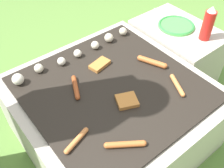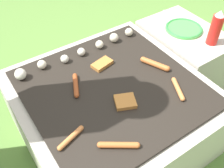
# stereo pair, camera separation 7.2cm
# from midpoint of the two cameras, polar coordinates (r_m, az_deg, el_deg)

# --- Properties ---
(ground_plane) EXTENTS (14.00, 14.00, 0.00)m
(ground_plane) POSITION_cam_midpoint_polar(r_m,az_deg,el_deg) (1.62, -1.30, -11.10)
(ground_plane) COLOR #567F38
(grill) EXTENTS (0.92, 0.92, 0.42)m
(grill) POSITION_cam_midpoint_polar(r_m,az_deg,el_deg) (1.45, -1.43, -6.52)
(grill) COLOR #B2AA9E
(grill) RESTS_ON ground_plane
(side_ledge) EXTENTS (0.39, 0.55, 0.42)m
(side_ledge) POSITION_cam_midpoint_polar(r_m,az_deg,el_deg) (1.86, 12.24, 6.32)
(side_ledge) COLOR #B2AA9E
(side_ledge) RESTS_ON ground_plane
(sausage_front_right) EXTENTS (0.09, 0.16, 0.03)m
(sausage_front_right) POSITION_cam_midpoint_polar(r_m,az_deg,el_deg) (1.42, 7.28, 4.77)
(sausage_front_right) COLOR #B7602D
(sausage_front_right) RESTS_ON grill
(sausage_mid_right) EXTENTS (0.15, 0.11, 0.03)m
(sausage_mid_right) POSITION_cam_midpoint_polar(r_m,az_deg,el_deg) (1.07, 0.92, -13.07)
(sausage_mid_right) COLOR #B7602D
(sausage_mid_right) RESTS_ON grill
(sausage_front_center) EXTENTS (0.08, 0.15, 0.02)m
(sausage_front_center) POSITION_cam_midpoint_polar(r_m,az_deg,el_deg) (1.29, -9.53, -0.75)
(sausage_front_center) COLOR #93421E
(sausage_front_center) RESTS_ON grill
(sausage_back_center) EXTENTS (0.08, 0.14, 0.02)m
(sausage_back_center) POSITION_cam_midpoint_polar(r_m,az_deg,el_deg) (1.31, 12.51, -0.29)
(sausage_back_center) COLOR #C6753D
(sausage_back_center) RESTS_ON grill
(sausage_front_left) EXTENTS (0.14, 0.06, 0.02)m
(sausage_front_left) POSITION_cam_midpoint_polar(r_m,az_deg,el_deg) (1.10, -9.64, -12.07)
(sausage_front_left) COLOR #C6753D
(sausage_front_left) RESTS_ON grill
(bread_slice_left) EXTENTS (0.12, 0.12, 0.02)m
(bread_slice_left) POSITION_cam_midpoint_polar(r_m,az_deg,el_deg) (1.22, 1.56, -3.69)
(bread_slice_left) COLOR #B27033
(bread_slice_left) RESTS_ON grill
(bread_slice_center) EXTENTS (0.12, 0.08, 0.02)m
(bread_slice_center) POSITION_cam_midpoint_polar(r_m,az_deg,el_deg) (1.40, -4.17, 4.22)
(bread_slice_center) COLOR #B27033
(bread_slice_center) RESTS_ON grill
(mushroom_row) EXTENTS (0.73, 0.07, 0.06)m
(mushroom_row) POSITION_cam_midpoint_polar(r_m,az_deg,el_deg) (1.46, -9.76, 6.39)
(mushroom_row) COLOR silver
(mushroom_row) RESTS_ON grill
(plate_colorful) EXTENTS (0.23, 0.23, 0.02)m
(plate_colorful) POSITION_cam_midpoint_polar(r_m,az_deg,el_deg) (1.75, 12.65, 12.32)
(plate_colorful) COLOR #4CB24C
(plate_colorful) RESTS_ON side_ledge
(condiment_bottle) EXTENTS (0.06, 0.06, 0.21)m
(condiment_bottle) POSITION_cam_midpoint_polar(r_m,az_deg,el_deg) (1.64, 18.98, 12.23)
(condiment_bottle) COLOR red
(condiment_bottle) RESTS_ON side_ledge
(fork_utensil) EXTENTS (0.09, 0.16, 0.01)m
(fork_utensil) POSITION_cam_midpoint_polar(r_m,az_deg,el_deg) (1.87, 8.97, 14.84)
(fork_utensil) COLOR silver
(fork_utensil) RESTS_ON side_ledge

